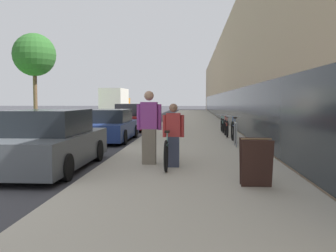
{
  "coord_description": "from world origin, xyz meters",
  "views": [
    {
      "loc": [
        5.92,
        -6.45,
        1.73
      ],
      "look_at": [
        4.7,
        11.51,
        0.5
      ],
      "focal_mm": 40.0,
      "sensor_mm": 36.0,
      "label": 1
    }
  ],
  "objects_px": {
    "sandwich_board_sign": "(256,162)",
    "vintage_roadster_curbside": "(109,126)",
    "cruiser_bike_middle": "(226,128)",
    "street_tree_far": "(34,55)",
    "person_bystander": "(149,127)",
    "parked_sedan_far": "(132,118)",
    "person_rider": "(173,135)",
    "cruiser_bike_nearest": "(234,131)",
    "moving_truck": "(115,103)",
    "cruiser_bike_farthest": "(222,125)",
    "parked_sedan_curbside": "(49,142)",
    "bike_rack_hoop": "(236,132)",
    "tandem_bicycle": "(169,149)"
  },
  "relations": [
    {
      "from": "sandwich_board_sign",
      "to": "vintage_roadster_curbside",
      "type": "relative_size",
      "value": 0.2
    },
    {
      "from": "cruiser_bike_middle",
      "to": "street_tree_far",
      "type": "xyz_separation_m",
      "value": [
        -12.73,
        9.38,
        4.4
      ]
    },
    {
      "from": "person_bystander",
      "to": "parked_sedan_far",
      "type": "bearing_deg",
      "value": 101.37
    },
    {
      "from": "person_rider",
      "to": "person_bystander",
      "type": "relative_size",
      "value": 0.83
    },
    {
      "from": "cruiser_bike_nearest",
      "to": "moving_truck",
      "type": "xyz_separation_m",
      "value": [
        -9.61,
        23.76,
        0.93
      ]
    },
    {
      "from": "cruiser_bike_farthest",
      "to": "vintage_roadster_curbside",
      "type": "relative_size",
      "value": 0.37
    },
    {
      "from": "person_rider",
      "to": "parked_sedan_curbside",
      "type": "bearing_deg",
      "value": 177.07
    },
    {
      "from": "parked_sedan_curbside",
      "to": "street_tree_far",
      "type": "distance_m",
      "value": 19.1
    },
    {
      "from": "cruiser_bike_middle",
      "to": "vintage_roadster_curbside",
      "type": "height_order",
      "value": "vintage_roadster_curbside"
    },
    {
      "from": "parked_sedan_far",
      "to": "moving_truck",
      "type": "xyz_separation_m",
      "value": [
        -4.44,
        16.49,
        0.79
      ]
    },
    {
      "from": "sandwich_board_sign",
      "to": "vintage_roadster_curbside",
      "type": "xyz_separation_m",
      "value": [
        -4.77,
        8.72,
        0.04
      ]
    },
    {
      "from": "bike_rack_hoop",
      "to": "sandwich_board_sign",
      "type": "height_order",
      "value": "sandwich_board_sign"
    },
    {
      "from": "bike_rack_hoop",
      "to": "sandwich_board_sign",
      "type": "xyz_separation_m",
      "value": [
        -0.3,
        -6.07,
        -0.06
      ]
    },
    {
      "from": "street_tree_far",
      "to": "bike_rack_hoop",
      "type": "bearing_deg",
      "value": -45.48
    },
    {
      "from": "cruiser_bike_middle",
      "to": "moving_truck",
      "type": "relative_size",
      "value": 0.29
    },
    {
      "from": "tandem_bicycle",
      "to": "street_tree_far",
      "type": "xyz_separation_m",
      "value": [
        -10.67,
        16.77,
        4.41
      ]
    },
    {
      "from": "person_rider",
      "to": "cruiser_bike_nearest",
      "type": "bearing_deg",
      "value": 69.82
    },
    {
      "from": "cruiser_bike_nearest",
      "to": "vintage_roadster_curbside",
      "type": "xyz_separation_m",
      "value": [
        -5.15,
        1.28,
        0.08
      ]
    },
    {
      "from": "bike_rack_hoop",
      "to": "tandem_bicycle",
      "type": "bearing_deg",
      "value": -118.65
    },
    {
      "from": "moving_truck",
      "to": "cruiser_bike_farthest",
      "type": "bearing_deg",
      "value": -63.94
    },
    {
      "from": "parked_sedan_curbside",
      "to": "moving_truck",
      "type": "xyz_separation_m",
      "value": [
        -4.45,
        29.14,
        0.79
      ]
    },
    {
      "from": "sandwich_board_sign",
      "to": "person_rider",
      "type": "bearing_deg",
      "value": 130.83
    },
    {
      "from": "person_rider",
      "to": "person_bystander",
      "type": "height_order",
      "value": "person_bystander"
    },
    {
      "from": "tandem_bicycle",
      "to": "parked_sedan_far",
      "type": "bearing_deg",
      "value": 103.56
    },
    {
      "from": "bike_rack_hoop",
      "to": "cruiser_bike_nearest",
      "type": "bearing_deg",
      "value": 86.4
    },
    {
      "from": "moving_truck",
      "to": "parked_sedan_far",
      "type": "bearing_deg",
      "value": -74.92
    },
    {
      "from": "cruiser_bike_middle",
      "to": "cruiser_bike_nearest",
      "type": "bearing_deg",
      "value": -87.33
    },
    {
      "from": "cruiser_bike_middle",
      "to": "vintage_roadster_curbside",
      "type": "distance_m",
      "value": 5.14
    },
    {
      "from": "cruiser_bike_nearest",
      "to": "moving_truck",
      "type": "relative_size",
      "value": 0.29
    },
    {
      "from": "person_rider",
      "to": "parked_sedan_curbside",
      "type": "relative_size",
      "value": 0.34
    },
    {
      "from": "cruiser_bike_nearest",
      "to": "street_tree_far",
      "type": "xyz_separation_m",
      "value": [
        -12.83,
        11.59,
        4.38
      ]
    },
    {
      "from": "parked_sedan_curbside",
      "to": "cruiser_bike_farthest",
      "type": "bearing_deg",
      "value": 62.53
    },
    {
      "from": "person_bystander",
      "to": "bike_rack_hoop",
      "type": "distance_m",
      "value": 4.6
    },
    {
      "from": "cruiser_bike_middle",
      "to": "parked_sedan_curbside",
      "type": "bearing_deg",
      "value": -123.69
    },
    {
      "from": "tandem_bicycle",
      "to": "bike_rack_hoop",
      "type": "xyz_separation_m",
      "value": [
        2.08,
        3.81,
        0.13
      ]
    },
    {
      "from": "tandem_bicycle",
      "to": "cruiser_bike_nearest",
      "type": "height_order",
      "value": "cruiser_bike_nearest"
    },
    {
      "from": "street_tree_far",
      "to": "person_rider",
      "type": "bearing_deg",
      "value": -57.77
    },
    {
      "from": "vintage_roadster_curbside",
      "to": "street_tree_far",
      "type": "height_order",
      "value": "street_tree_far"
    },
    {
      "from": "tandem_bicycle",
      "to": "cruiser_bike_farthest",
      "type": "height_order",
      "value": "tandem_bicycle"
    },
    {
      "from": "cruiser_bike_nearest",
      "to": "cruiser_bike_farthest",
      "type": "height_order",
      "value": "cruiser_bike_nearest"
    },
    {
      "from": "parked_sedan_curbside",
      "to": "cruiser_bike_middle",
      "type": "bearing_deg",
      "value": 56.31
    },
    {
      "from": "moving_truck",
      "to": "street_tree_far",
      "type": "bearing_deg",
      "value": -104.82
    },
    {
      "from": "bike_rack_hoop",
      "to": "sandwich_board_sign",
      "type": "relative_size",
      "value": 0.94
    },
    {
      "from": "parked_sedan_curbside",
      "to": "parked_sedan_far",
      "type": "relative_size",
      "value": 0.98
    },
    {
      "from": "person_rider",
      "to": "cruiser_bike_middle",
      "type": "relative_size",
      "value": 0.88
    },
    {
      "from": "person_bystander",
      "to": "cruiser_bike_middle",
      "type": "xyz_separation_m",
      "value": [
        2.56,
        7.37,
        -0.53
      ]
    },
    {
      "from": "tandem_bicycle",
      "to": "street_tree_far",
      "type": "relative_size",
      "value": 0.43
    },
    {
      "from": "person_rider",
      "to": "parked_sedan_curbside",
      "type": "distance_m",
      "value": 3.14
    },
    {
      "from": "bike_rack_hoop",
      "to": "vintage_roadster_curbside",
      "type": "distance_m",
      "value": 5.72
    },
    {
      "from": "bike_rack_hoop",
      "to": "cruiser_bike_nearest",
      "type": "xyz_separation_m",
      "value": [
        0.09,
        1.38,
        -0.1
      ]
    }
  ]
}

